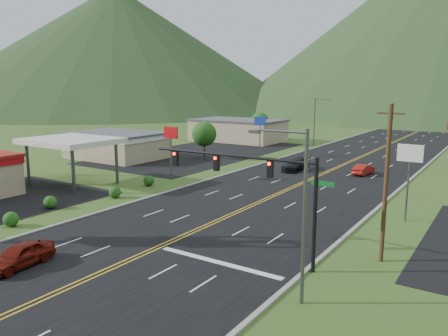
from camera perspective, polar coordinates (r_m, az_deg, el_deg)
The scene contains 16 objects.
traffic_signal at distance 27.58m, azimuth 4.15°, elevation -1.30°, with size 13.10×0.43×7.00m.
streetlight_east at distance 22.10m, azimuth 9.73°, elevation -4.78°, with size 3.28×0.25×9.00m.
streetlight_west at distance 85.72m, azimuth 11.94°, elevation 6.36°, with size 3.28×0.25×9.00m.
gas_canopy at distance 52.61m, azimuth -19.34°, elevation 3.24°, with size 10.00×8.00×5.30m.
building_west_mid at distance 70.75m, azimuth -13.88°, elevation 3.10°, with size 14.40×10.40×4.10m.
building_west_far at distance 91.45m, azimuth 1.82°, elevation 4.99°, with size 18.40×11.40×4.50m.
pole_sign_west_a at distance 52.28m, azimuth -6.95°, elevation 3.91°, with size 2.00×0.18×6.40m.
pole_sign_west_b at distance 70.42m, azimuth 4.73°, elevation 5.61°, with size 2.00×0.18×6.40m.
pole_sign_east_a at distance 38.62m, azimuth 23.08°, elevation 0.85°, with size 2.00×0.18×6.40m.
tree_west_a at distance 67.82m, azimuth -2.61°, elevation 4.47°, with size 3.84×3.84×5.82m.
tree_west_b at distance 93.27m, azimuth 4.70°, elevation 6.07°, with size 3.84×3.84×5.82m.
utility_pole_a at distance 28.85m, azimuth 20.41°, elevation -1.82°, with size 1.60×0.28×10.00m.
mountain_nw at distance 231.56m, azimuth -13.83°, elevation 14.86°, with size 190.00×190.00×60.00m, color #1E3016.
car_red_near at distance 30.14m, azimuth -25.08°, elevation -10.33°, with size 1.76×4.37×1.49m, color #66130B.
car_dark_mid at distance 59.05m, azimuth 9.37°, elevation 0.39°, with size 2.15×5.29×1.54m, color black.
car_red_far at distance 58.29m, azimuth 17.76°, elevation -0.20°, with size 1.42×4.07×1.34m, color #A01A11.
Camera 1 is at (19.62, -9.59, 10.92)m, focal length 35.00 mm.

